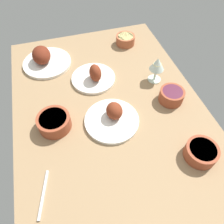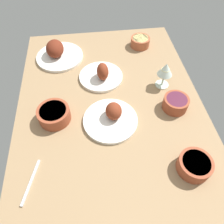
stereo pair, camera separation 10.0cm
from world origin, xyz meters
TOP-DOWN VIEW (x-y plane):
  - dining_table at (0.00, 0.00)cm, footprint 140.00×90.00cm
  - plate_near_viewer at (25.07, 2.41)cm, footprint 23.24×23.24cm
  - plate_center_main at (-3.18, 0.67)cm, footprint 24.87×24.87cm
  - plate_far_side at (46.33, 26.06)cm, footprint 27.01×27.01cm
  - bowl_cream at (-30.43, -28.13)cm, footprint 13.03×13.03cm
  - bowl_onions at (0.54, -30.32)cm, footprint 11.83×11.83cm
  - bowl_potatoes at (51.30, -23.97)cm, footprint 11.51×11.51cm
  - bowl_soup at (0.94, 26.31)cm, footprint 14.58×14.58cm
  - wine_glass at (16.22, -28.52)cm, footprint 7.60×7.60cm
  - spoon_loose at (-28.06, 34.50)cm, footprint 17.40×5.80cm

SIDE VIEW (x-z plane):
  - dining_table at x=0.00cm, z-range 0.00..4.00cm
  - spoon_loose at x=-28.06cm, z-range 4.00..4.80cm
  - plate_center_main at x=-3.18cm, z-range 1.74..10.64cm
  - plate_near_viewer at x=25.07cm, z-range 1.39..11.80cm
  - bowl_potatoes at x=51.30cm, z-range 4.25..9.83cm
  - bowl_cream at x=-30.43cm, z-range 4.25..10.04cm
  - plate_far_side at x=46.33cm, z-range 2.15..12.24cm
  - bowl_onions at x=0.54cm, z-range 4.25..10.47cm
  - bowl_soup at x=0.94cm, z-range 4.26..10.67cm
  - wine_glass at x=16.22cm, z-range 6.93..20.93cm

